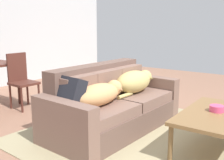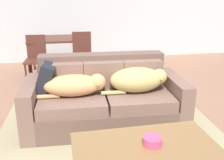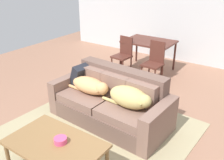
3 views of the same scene
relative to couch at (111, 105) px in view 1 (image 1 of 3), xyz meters
name	(u,v)px [view 1 (image 1 of 3)]	position (x,y,z in m)	size (l,w,h in m)	color
ground_plane	(140,130)	(0.19, -0.36, -0.34)	(10.00, 10.00, 0.00)	#9B6C54
area_rug	(159,140)	(0.00, -0.74, -0.33)	(2.76, 3.26, 0.01)	tan
couch	(111,105)	(0.00, 0.00, 0.00)	(2.08, 1.05, 0.88)	brown
dog_on_left_cushion	(100,94)	(-0.37, -0.09, 0.25)	(0.89, 0.38, 0.27)	tan
dog_on_right_cushion	(135,81)	(0.42, -0.12, 0.28)	(0.85, 0.42, 0.32)	tan
throw_pillow_by_left_arm	(68,94)	(-0.74, 0.10, 0.30)	(0.16, 0.40, 0.40)	#20222A
coffee_table	(219,117)	(0.11, -1.40, 0.08)	(1.21, 0.75, 0.46)	olive
bowl_on_coffee_table	(217,108)	(0.17, -1.36, 0.16)	(0.16, 0.16, 0.07)	#EA4C7F
dining_chair_near_right	(21,78)	(-0.10, 1.84, 0.18)	(0.43, 0.43, 0.95)	#542A21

